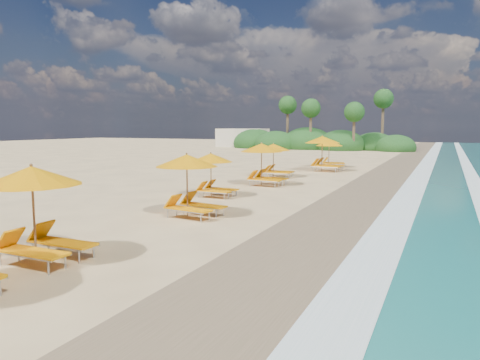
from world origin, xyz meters
name	(u,v)px	position (x,y,z in m)	size (l,w,h in m)	color
ground	(240,211)	(0.00, 0.00, 0.00)	(160.00, 160.00, 0.00)	#D7B67E
wet_sand	(346,221)	(4.00, 0.00, 0.01)	(4.00, 160.00, 0.01)	#876E50
surf_foam	(432,228)	(6.70, 0.00, 0.03)	(4.00, 160.00, 0.01)	white
station_3	(39,207)	(-1.68, -7.64, 1.31)	(2.54, 2.34, 2.35)	olive
station_4	(191,181)	(-1.19, -1.57, 1.28)	(2.66, 2.51, 2.28)	olive
station_5	(214,172)	(-2.58, 2.71, 1.14)	(2.20, 2.03, 2.04)	olive
station_6	(264,161)	(-1.95, 7.29, 1.31)	(2.65, 2.48, 2.34)	olive
station_7	(276,158)	(-2.76, 11.22, 1.21)	(2.35, 2.18, 2.16)	olive
station_8	(325,151)	(-0.92, 16.24, 1.44)	(2.91, 2.72, 2.57)	olive
station_9	(331,152)	(-1.22, 19.44, 1.20)	(2.69, 2.62, 2.15)	olive
treeline	(314,142)	(-9.94, 45.51, 1.00)	(25.80, 8.80, 9.74)	#163D14
beach_building	(243,138)	(-22.00, 48.00, 1.40)	(7.00, 5.00, 2.80)	beige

